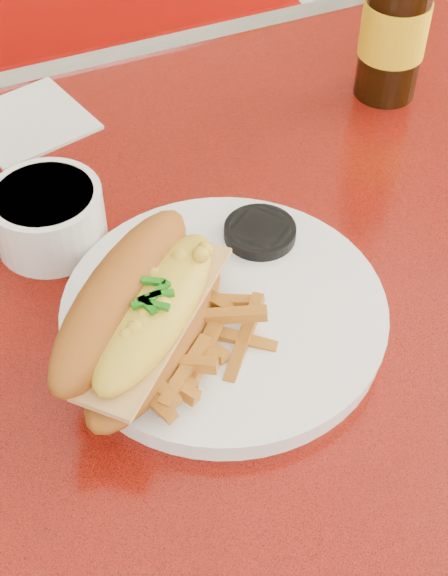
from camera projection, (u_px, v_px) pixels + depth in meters
name	position (u px, v px, depth m)	size (l,w,h in m)	color
diner_table	(215.00, 427.00, 0.76)	(1.23, 0.83, 0.77)	red
booth_bench_far	(45.00, 183.00, 1.50)	(1.20, 0.51, 0.90)	#A3110A
dinner_plate	(224.00, 314.00, 0.63)	(0.30, 0.30, 0.02)	white
mac_hoagie	(144.00, 313.00, 0.57)	(0.20, 0.19, 0.08)	#A2571A
fries_pile	(162.00, 337.00, 0.58)	(0.13, 0.11, 0.04)	orange
fork	(291.00, 312.00, 0.62)	(0.04, 0.13, 0.00)	silver
gravy_ramekin	(48.00, 215.00, 0.68)	(0.10, 0.10, 0.05)	white
sauce_cup_right	(260.00, 239.00, 0.68)	(0.07, 0.07, 0.03)	black
beer_bottle	(398.00, 5.00, 0.78)	(0.07, 0.07, 0.26)	black
paper_napkin	(28.00, 122.00, 0.81)	(0.11, 0.11, 0.00)	silver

